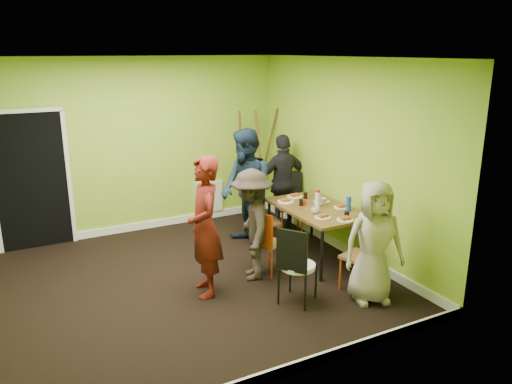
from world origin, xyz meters
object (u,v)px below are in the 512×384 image
(chair_left_far, at_px, (262,217))
(person_back_end, at_px, (283,182))
(person_standing, at_px, (205,227))
(person_front_end, at_px, (374,242))
(thermos, at_px, (318,199))
(blue_bottle, at_px, (349,204))
(person_left_far, at_px, (246,190))
(dining_table, at_px, (317,211))
(person_left_near, at_px, (252,225))
(chair_front_end, at_px, (366,252))
(chair_left_near, at_px, (267,239))
(chair_back_end, at_px, (289,190))
(orange_bottle, at_px, (305,202))
(chair_bentwood, at_px, (296,262))
(easel, at_px, (255,164))

(chair_left_far, bearing_deg, person_back_end, 146.65)
(person_standing, xyz_separation_m, person_front_end, (1.67, -1.08, -0.12))
(thermos, bearing_deg, person_back_end, 81.65)
(blue_bottle, distance_m, person_left_far, 1.52)
(dining_table, distance_m, person_left_near, 1.14)
(person_front_end, bearing_deg, blue_bottle, 84.39)
(person_left_near, bearing_deg, chair_front_end, 66.72)
(chair_left_far, bearing_deg, person_left_far, -125.64)
(thermos, bearing_deg, person_standing, -169.96)
(chair_left_near, bearing_deg, chair_front_end, 16.55)
(dining_table, relative_size, chair_front_end, 1.59)
(chair_left_far, xyz_separation_m, blue_bottle, (0.85, -0.93, 0.34))
(chair_front_end, xyz_separation_m, person_back_end, (0.29, 2.45, 0.26))
(person_standing, distance_m, person_left_far, 1.57)
(chair_left_far, distance_m, thermos, 0.89)
(chair_left_near, bearing_deg, thermos, 79.26)
(thermos, relative_size, blue_bottle, 1.09)
(person_standing, relative_size, person_front_end, 1.17)
(person_left_far, bearing_deg, thermos, 42.92)
(chair_back_end, bearing_deg, person_front_end, 102.18)
(chair_left_near, xyz_separation_m, orange_bottle, (0.82, 0.37, 0.30))
(chair_left_near, bearing_deg, blue_bottle, 60.55)
(chair_front_end, distance_m, person_standing, 1.97)
(person_left_near, height_order, person_back_end, person_back_end)
(chair_front_end, height_order, chair_bentwood, chair_bentwood)
(blue_bottle, height_order, person_left_near, person_left_near)
(thermos, bearing_deg, chair_left_near, -168.35)
(person_left_near, height_order, person_front_end, person_front_end)
(person_front_end, bearing_deg, chair_back_end, 98.48)
(chair_front_end, relative_size, person_left_near, 0.65)
(person_standing, relative_size, person_back_end, 1.09)
(chair_back_end, xyz_separation_m, thermos, (-0.23, -1.14, 0.17))
(person_left_near, bearing_deg, person_standing, -58.31)
(chair_back_end, bearing_deg, person_left_far, 41.28)
(dining_table, xyz_separation_m, thermos, (0.02, 0.03, 0.16))
(dining_table, xyz_separation_m, person_back_end, (0.20, 1.28, 0.10))
(thermos, height_order, person_front_end, person_front_end)
(chair_bentwood, bearing_deg, orange_bottle, 108.75)
(chair_front_end, relative_size, chair_bentwood, 0.98)
(person_left_far, bearing_deg, dining_table, 41.11)
(chair_left_far, relative_size, chair_back_end, 0.93)
(dining_table, relative_size, person_left_far, 0.83)
(person_standing, bearing_deg, person_front_end, 67.26)
(chair_bentwood, bearing_deg, dining_table, 101.32)
(chair_bentwood, distance_m, easel, 3.36)
(blue_bottle, bearing_deg, dining_table, 134.17)
(orange_bottle, relative_size, person_standing, 0.04)
(chair_left_far, height_order, person_left_far, person_left_far)
(easel, relative_size, thermos, 9.00)
(chair_left_far, bearing_deg, person_front_end, 26.98)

